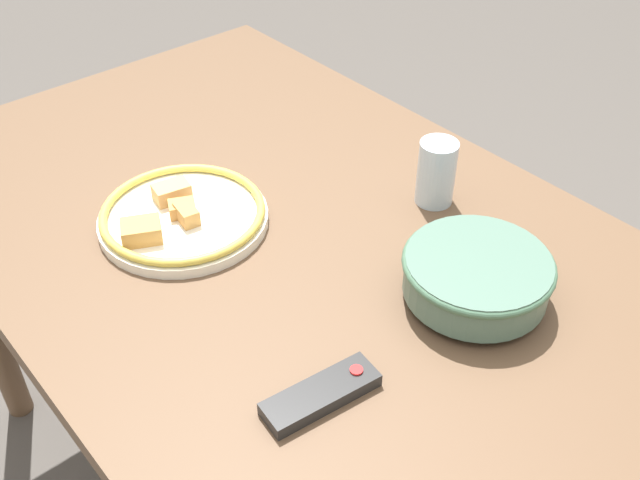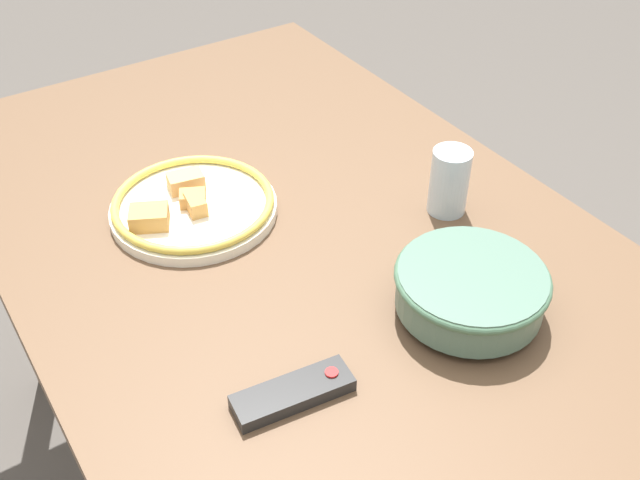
# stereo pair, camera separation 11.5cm
# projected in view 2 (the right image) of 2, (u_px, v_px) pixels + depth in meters

# --- Properties ---
(dining_table) EXTENTS (1.59, 0.89, 0.77)m
(dining_table) POSITION_uv_depth(u_px,v_px,m) (317.00, 291.00, 1.24)
(dining_table) COLOR brown
(dining_table) RESTS_ON ground_plane
(noodle_bowl) EXTENTS (0.22, 0.22, 0.07)m
(noodle_bowl) POSITION_uv_depth(u_px,v_px,m) (470.00, 289.00, 1.06)
(noodle_bowl) COLOR #4C6B5B
(noodle_bowl) RESTS_ON dining_table
(food_plate) EXTENTS (0.28, 0.28, 0.05)m
(food_plate) POSITION_uv_depth(u_px,v_px,m) (192.00, 205.00, 1.26)
(food_plate) COLOR silver
(food_plate) RESTS_ON dining_table
(tv_remote) EXTENTS (0.07, 0.16, 0.02)m
(tv_remote) POSITION_uv_depth(u_px,v_px,m) (293.00, 393.00, 0.96)
(tv_remote) COLOR black
(tv_remote) RESTS_ON dining_table
(drinking_glass) EXTENTS (0.07, 0.07, 0.12)m
(drinking_glass) POSITION_uv_depth(u_px,v_px,m) (449.00, 181.00, 1.24)
(drinking_glass) COLOR silver
(drinking_glass) RESTS_ON dining_table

